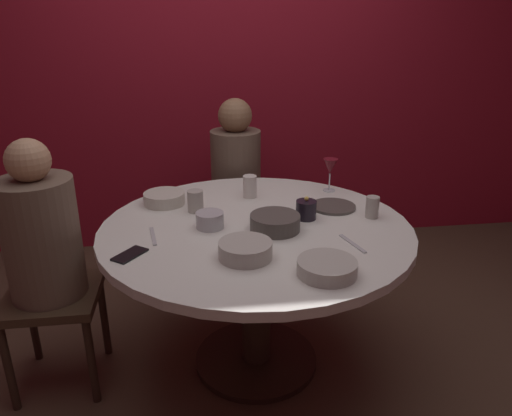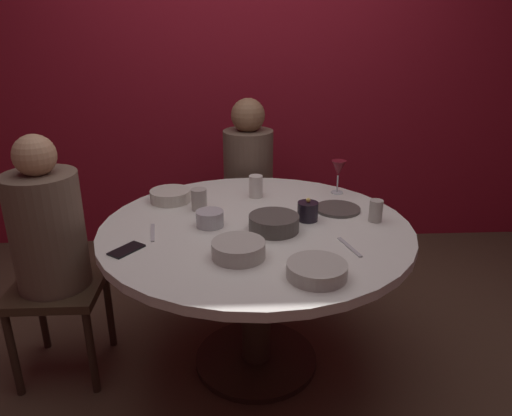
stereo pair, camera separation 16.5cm
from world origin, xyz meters
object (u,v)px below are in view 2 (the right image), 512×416
(dining_table, at_px, (256,254))
(bowl_rice_portion, at_px, (238,249))
(candle_holder, at_px, (308,211))
(cell_phone, at_px, (126,250))
(seated_diner_back, at_px, (248,169))
(cup_near_candle, at_px, (376,211))
(bowl_salad_center, at_px, (317,270))
(cup_by_right_diner, at_px, (256,186))
(dinner_plate, at_px, (338,209))
(bowl_small_white, at_px, (274,223))
(bowl_sauce_side, at_px, (171,196))
(seated_diner_left, at_px, (48,235))
(bowl_serving_large, at_px, (210,218))
(cup_by_left_diner, at_px, (199,199))

(dining_table, distance_m, bowl_rice_portion, 0.36)
(candle_holder, relative_size, cell_phone, 0.77)
(seated_diner_back, distance_m, cup_near_candle, 1.06)
(bowl_salad_center, bearing_deg, cup_by_right_diner, 101.54)
(dining_table, relative_size, candle_holder, 12.83)
(seated_diner_back, xyz_separation_m, dinner_plate, (0.40, -0.77, 0.03))
(dinner_plate, distance_m, cup_near_candle, 0.20)
(cup_near_candle, bearing_deg, candle_holder, 175.14)
(bowl_small_white, bearing_deg, dining_table, 138.63)
(seated_diner_back, xyz_separation_m, bowl_small_white, (0.07, -0.99, 0.06))
(candle_holder, relative_size, bowl_sauce_side, 0.53)
(dining_table, xyz_separation_m, seated_diner_left, (-0.91, 0.00, 0.12))
(dining_table, height_order, cell_phone, cell_phone)
(seated_diner_back, relative_size, bowl_rice_portion, 5.61)
(seated_diner_back, bearing_deg, dining_table, 0.00)
(dining_table, relative_size, bowl_rice_portion, 6.67)
(bowl_rice_portion, height_order, cup_by_right_diner, cup_by_right_diner)
(bowl_serving_large, bearing_deg, cup_by_right_diner, 58.47)
(cup_by_right_diner, bearing_deg, seated_diner_back, 91.83)
(candle_holder, distance_m, cup_by_right_diner, 0.39)
(seated_diner_left, height_order, cup_near_candle, seated_diner_left)
(seated_diner_left, bearing_deg, bowl_rice_portion, -20.34)
(dinner_plate, xyz_separation_m, bowl_salad_center, (-0.21, -0.63, 0.02))
(seated_diner_back, distance_m, dinner_plate, 0.87)
(cup_near_candle, bearing_deg, seated_diner_left, -179.40)
(dinner_plate, distance_m, cup_by_right_diner, 0.44)
(cup_by_right_diner, bearing_deg, dinner_plate, -28.70)
(cup_by_right_diner, bearing_deg, bowl_rice_portion, -98.57)
(dinner_plate, height_order, bowl_rice_portion, bowl_rice_portion)
(cell_phone, xyz_separation_m, bowl_sauce_side, (0.11, 0.56, 0.02))
(seated_diner_back, bearing_deg, bowl_salad_center, 7.70)
(seated_diner_left, relative_size, bowl_serving_large, 9.47)
(bowl_sauce_side, height_order, cup_near_candle, cup_near_candle)
(cup_near_candle, relative_size, cup_by_right_diner, 0.88)
(candle_holder, height_order, bowl_serving_large, candle_holder)
(bowl_small_white, height_order, cup_by_right_diner, cup_by_right_diner)
(dining_table, xyz_separation_m, dinner_plate, (0.40, 0.16, 0.15))
(bowl_salad_center, bearing_deg, cup_near_candle, 54.49)
(cell_phone, distance_m, bowl_small_white, 0.62)
(cell_phone, xyz_separation_m, cup_by_right_diner, (0.54, 0.60, 0.05))
(bowl_serving_large, relative_size, bowl_salad_center, 0.57)
(bowl_serving_large, xyz_separation_m, cup_by_right_diner, (0.22, 0.36, 0.02))
(seated_diner_back, xyz_separation_m, cup_by_left_diner, (-0.26, -0.73, 0.07))
(dinner_plate, bearing_deg, seated_diner_back, 117.37)
(seated_diner_back, height_order, dinner_plate, seated_diner_back)
(dining_table, distance_m, bowl_small_white, 0.21)
(bowl_salad_center, distance_m, bowl_sauce_side, 1.00)
(candle_holder, bearing_deg, seated_diner_back, 104.94)
(seated_diner_left, height_order, seated_diner_back, seated_diner_back)
(bowl_small_white, bearing_deg, dinner_plate, 34.08)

